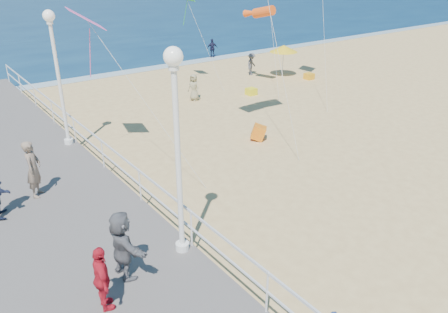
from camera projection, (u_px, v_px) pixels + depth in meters
ground at (319, 201)px, 14.63m from camera, size 160.00×160.00×0.00m
surf_line at (92, 77)px, 29.61m from camera, size 160.00×1.20×0.04m
boardwalk at (106, 288)px, 10.49m from camera, size 5.00×44.00×0.40m
railing at (191, 218)px, 11.38m from camera, size 0.05×42.00×0.55m
lamp_post_mid at (177, 135)px, 10.22m from camera, size 0.44×0.44×5.32m
lamp_post_far at (57, 65)px, 16.80m from camera, size 0.44×0.44×5.32m
spectator_3 at (102, 279)px, 9.32m from camera, size 0.53×0.98×1.58m
spectator_5 at (122, 245)px, 10.28m from camera, size 0.57×1.65×1.76m
spectator_6 at (33, 169)px, 13.83m from camera, size 0.76×0.82×1.89m
beach_walker_a at (251, 64)px, 30.07m from camera, size 1.12×0.93×1.50m
beach_walker_b at (212, 48)px, 35.23m from camera, size 0.96×0.61×1.51m
beach_walker_c at (194, 87)px, 24.70m from camera, size 0.68×0.84×1.50m
box_kite at (258, 134)px, 19.42m from camera, size 0.89×0.89×0.74m
beach_umbrella at (284, 49)px, 29.11m from camera, size 1.90×1.90×2.14m
beach_chair_left at (251, 91)px, 25.90m from camera, size 0.55×0.55×0.40m
beach_chair_right at (309, 76)px, 29.22m from camera, size 0.55×0.55×0.40m
kite_windsock at (264, 12)px, 25.52m from camera, size 0.96×2.42×1.02m
kite_diamond_pink at (86, 18)px, 15.50m from camera, size 1.46×1.61×0.75m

